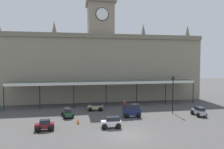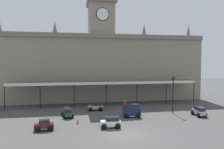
{
  "view_description": "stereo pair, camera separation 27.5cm",
  "coord_description": "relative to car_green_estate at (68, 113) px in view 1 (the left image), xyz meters",
  "views": [
    {
      "loc": [
        -5.51,
        -21.04,
        7.4
      ],
      "look_at": [
        0.0,
        8.9,
        5.69
      ],
      "focal_mm": 34.48,
      "sensor_mm": 36.0,
      "label": 1
    },
    {
      "loc": [
        -5.24,
        -21.09,
        7.4
      ],
      "look_at": [
        0.0,
        8.9,
        5.69
      ],
      "focal_mm": 34.48,
      "sensor_mm": 36.0,
      "label": 2
    }
  ],
  "objects": [
    {
      "name": "ground_plane",
      "position": [
        6.23,
        -8.17,
        -0.56
      ],
      "size": [
        140.0,
        140.0,
        0.0
      ],
      "primitive_type": "plane",
      "color": "#474544"
    },
    {
      "name": "planter_near_kerb",
      "position": [
        -10.19,
        5.52,
        -0.07
      ],
      "size": [
        0.6,
        0.6,
        0.96
      ],
      "color": "#47423D",
      "rests_on": "ground"
    },
    {
      "name": "car_white_estate",
      "position": [
        4.98,
        -5.68,
        0.0
      ],
      "size": [
        2.29,
        1.6,
        1.27
      ],
      "color": "silver",
      "rests_on": "ground"
    },
    {
      "name": "car_beige_estate",
      "position": [
        4.13,
        3.33,
        0.0
      ],
      "size": [
        2.28,
        1.59,
        1.27
      ],
      "color": "tan",
      "rests_on": "ground"
    },
    {
      "name": "traffic_cone",
      "position": [
        1.31,
        -3.44,
        -0.23
      ],
      "size": [
        0.4,
        0.4,
        0.68
      ],
      "primitive_type": "cone",
      "color": "orange",
      "rests_on": "ground"
    },
    {
      "name": "victorian_lamppost",
      "position": [
        14.98,
        -0.45,
        2.78
      ],
      "size": [
        0.3,
        0.3,
        5.44
      ],
      "color": "black",
      "rests_on": "ground"
    },
    {
      "name": "car_silver_estate",
      "position": [
        17.89,
        -2.43,
        0.0
      ],
      "size": [
        1.59,
        2.28,
        1.27
      ],
      "color": "#B2B5BA",
      "rests_on": "ground"
    },
    {
      "name": "car_green_estate",
      "position": [
        0.0,
        0.0,
        0.0
      ],
      "size": [
        1.79,
        2.37,
        1.27
      ],
      "color": "#1E512D",
      "rests_on": "ground"
    },
    {
      "name": "entrance_canopy",
      "position": [
        6.23,
        7.55,
        3.49
      ],
      "size": [
        32.23,
        3.26,
        4.21
      ],
      "color": "#38564C",
      "rests_on": "ground"
    },
    {
      "name": "car_maroon_sedan",
      "position": [
        -2.33,
        -5.27,
        -0.06
      ],
      "size": [
        2.13,
        1.65,
        1.19
      ],
      "color": "maroon",
      "rests_on": "ground"
    },
    {
      "name": "pedestrian_near_entrance",
      "position": [
        8.38,
        1.97,
        0.34
      ],
      "size": [
        0.34,
        0.39,
        1.67
      ],
      "color": "black",
      "rests_on": "ground"
    },
    {
      "name": "car_navy_van",
      "position": [
        8.56,
        -1.42,
        0.24
      ],
      "size": [
        2.47,
        1.73,
        1.77
      ],
      "color": "#19214C",
      "rests_on": "ground"
    },
    {
      "name": "station_building",
      "position": [
        6.23,
        13.29,
        6.27
      ],
      "size": [
        39.37,
        7.03,
        19.65
      ],
      "color": "gray",
      "rests_on": "ground"
    }
  ]
}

